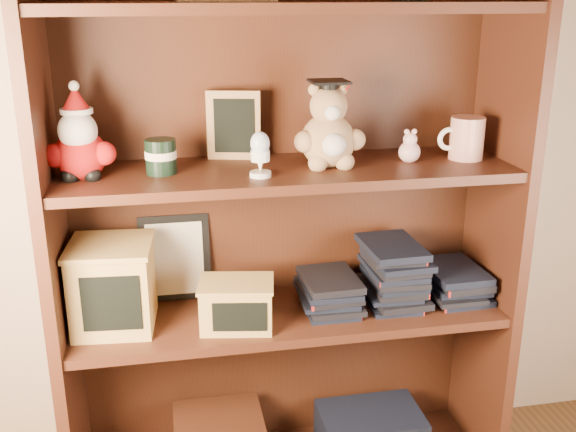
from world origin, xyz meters
name	(u,v)px	position (x,y,z in m)	size (l,w,h in m)	color
bookcase	(284,225)	(-0.03, 1.36, 0.78)	(1.20, 0.35, 1.60)	#421F12
shelf_lower	(288,314)	(-0.03, 1.30, 0.54)	(1.14, 0.33, 0.02)	#421F12
shelf_upper	(288,172)	(-0.03, 1.30, 0.94)	(1.14, 0.33, 0.02)	#421F12
santa_plush	(79,143)	(-0.53, 1.30, 1.04)	(0.17, 0.12, 0.24)	#A50F0F
teachers_tin	(161,156)	(-0.34, 1.30, 0.99)	(0.08, 0.08, 0.08)	black
chalkboard_plaque	(234,126)	(-0.15, 1.42, 1.04)	(0.14, 0.09, 0.18)	#9E7547
egg_cup	(260,153)	(-0.11, 1.23, 1.01)	(0.05, 0.05, 0.11)	white
grad_teddy_bear	(329,133)	(0.07, 1.30, 1.03)	(0.18, 0.16, 0.22)	tan
pink_figurine	(410,149)	(0.29, 1.30, 0.98)	(0.06, 0.06, 0.09)	beige
teacher_mug	(466,138)	(0.45, 1.30, 1.01)	(0.13, 0.09, 0.11)	silver
certificate_frame	(175,258)	(-0.32, 1.44, 0.67)	(0.19, 0.05, 0.24)	black
treats_box	(113,285)	(-0.48, 1.30, 0.66)	(0.22, 0.22, 0.23)	tan
pencils_box	(237,304)	(-0.17, 1.24, 0.61)	(0.21, 0.17, 0.12)	tan
book_stack_left	(331,290)	(0.09, 1.30, 0.60)	(0.14, 0.20, 0.10)	black
book_stack_mid	(392,272)	(0.27, 1.30, 0.64)	(0.14, 0.20, 0.18)	black
book_stack_right	(453,283)	(0.45, 1.30, 0.59)	(0.14, 0.20, 0.08)	black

